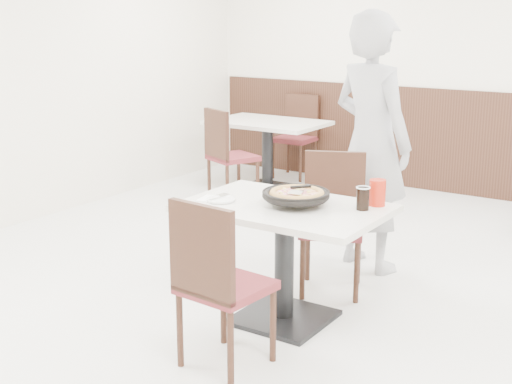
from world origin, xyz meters
The scene contains 19 objects.
floor centered at (0.00, 0.00, 0.00)m, with size 7.00×7.00×0.00m, color silver.
wall_back centered at (0.00, 3.50, 1.40)m, with size 6.00×0.04×2.80m, color silver.
wainscot_back centered at (0.00, 3.48, 0.55)m, with size 5.90×0.03×1.10m, color black.
main_table centered at (0.12, -0.28, 0.38)m, with size 1.20×0.80×0.75m, color white, non-canonical shape.
chair_near centered at (0.16, -0.94, 0.47)m, with size 0.42×0.42×0.95m, color black, non-canonical shape.
chair_far centered at (0.15, 0.31, 0.47)m, with size 0.42×0.42×0.95m, color black, non-canonical shape.
trivet centered at (0.17, -0.26, 0.77)m, with size 0.11×0.11×0.04m, color black.
pizza_pan centered at (0.19, -0.25, 0.79)m, with size 0.37×0.37×0.01m, color black.
pizza centered at (0.19, -0.26, 0.81)m, with size 0.35×0.35×0.02m, color tan.
pizza_server centered at (0.21, -0.29, 0.84)m, with size 0.08×0.10×0.00m, color silver.
napkin centered at (-0.32, -0.41, 0.75)m, with size 0.16×0.16×0.00m, color white.
side_plate centered at (-0.25, -0.42, 0.76)m, with size 0.17×0.17×0.01m, color white.
fork centered at (-0.28, -0.42, 0.77)m, with size 0.01×0.15×0.00m, color silver.
cola_glass centered at (0.56, -0.12, 0.81)m, with size 0.08×0.08×0.13m, color black.
red_cup centered at (0.59, 0.02, 0.83)m, with size 0.10×0.10×0.16m, color #AF1E0E.
diner_person centered at (0.14, 0.92, 0.95)m, with size 0.69×0.46×1.91m, color #B1B2B7.
bg_table_left centered at (-1.79, 2.54, 0.38)m, with size 1.20×0.80×0.75m, color white, non-canonical shape.
bg_chair_left_near centered at (-1.82, 1.94, 0.47)m, with size 0.42×0.42×0.95m, color black, non-canonical shape.
bg_chair_left_far centered at (-1.85, 3.20, 0.47)m, with size 0.42×0.42×0.95m, color black, non-canonical shape.
Camera 1 is at (2.26, -3.85, 1.89)m, focal length 50.00 mm.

